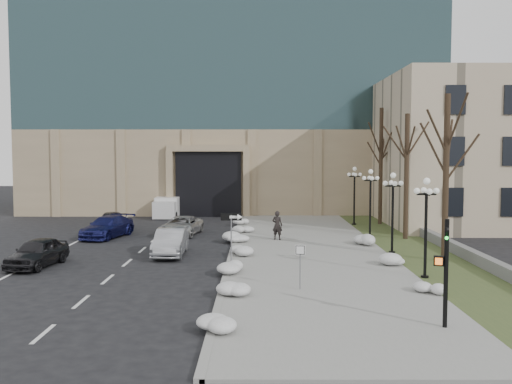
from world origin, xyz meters
TOP-DOWN VIEW (x-y plane):
  - ground at (0.00, 0.00)m, footprint 160.00×160.00m
  - sidewalk at (3.50, 14.00)m, footprint 9.00×40.00m
  - curb at (-1.00, 14.00)m, footprint 0.30×40.00m
  - grass_strip at (10.00, 14.00)m, footprint 4.00×40.00m
  - stone_wall at (12.00, 16.00)m, footprint 0.50×30.00m
  - office_tower at (-2.01, 43.58)m, footprint 40.00×24.70m
  - classical_building at (22.00, 27.98)m, footprint 22.00×18.12m
  - car_a at (-10.90, 8.95)m, footprint 2.32×4.58m
  - car_b at (-4.50, 12.17)m, footprint 1.68×4.65m
  - car_c at (-9.94, 19.06)m, footprint 3.32×5.47m
  - car_d at (-4.92, 20.16)m, footprint 2.93×5.17m
  - car_e at (-10.59, 22.51)m, footprint 2.24×4.47m
  - pedestrian at (1.82, 17.35)m, footprint 0.83×0.71m
  - box_truck at (-7.67, 32.06)m, footprint 2.15×5.89m
  - one_way_sign at (-0.62, 7.66)m, footprint 1.09×0.30m
  - keep_sign at (2.31, 3.64)m, footprint 0.43×0.12m
  - traffic_signal at (6.70, -1.59)m, footprint 0.64×0.84m
  - snow_clump_a at (-0.61, -2.16)m, footprint 1.10×1.60m
  - snow_clump_b at (-0.39, 2.62)m, footprint 1.10×1.60m
  - snow_clump_c at (-0.63, 6.87)m, footprint 1.10×1.60m
  - snow_clump_d at (-0.51, 11.88)m, footprint 1.10×1.60m
  - snow_clump_e at (-0.86, 16.36)m, footprint 1.10×1.60m
  - snow_clump_f at (-0.53, 20.63)m, footprint 1.10×1.60m
  - snow_clump_g at (-0.87, 25.27)m, footprint 1.10×1.60m
  - snow_clump_h at (7.63, 3.21)m, footprint 1.10×1.60m
  - snow_clump_i at (7.70, 8.57)m, footprint 1.10×1.60m
  - snow_clump_j at (7.49, 15.39)m, footprint 1.10×1.60m
  - lamppost_a at (8.30, 6.00)m, footprint 1.18×1.18m
  - lamppost_b at (8.30, 12.50)m, footprint 1.18×1.18m
  - lamppost_c at (8.30, 19.00)m, footprint 1.18×1.18m
  - lamppost_d at (8.30, 25.50)m, footprint 1.18×1.18m
  - tree_near at (10.50, 10.00)m, footprint 3.20×3.20m
  - tree_mid at (10.50, 18.00)m, footprint 3.20×3.20m
  - tree_far at (10.50, 26.00)m, footprint 3.20×3.20m

SIDE VIEW (x-z plane):
  - ground at x=0.00m, z-range 0.00..0.00m
  - grass_strip at x=10.00m, z-range 0.00..0.10m
  - sidewalk at x=3.50m, z-range 0.00..0.12m
  - curb at x=-1.00m, z-range 0.00..0.14m
  - snow_clump_a at x=-0.61m, z-range 0.12..0.48m
  - snow_clump_b at x=-0.39m, z-range 0.12..0.48m
  - snow_clump_c at x=-0.63m, z-range 0.12..0.48m
  - snow_clump_d at x=-0.51m, z-range 0.12..0.48m
  - snow_clump_e at x=-0.86m, z-range 0.12..0.48m
  - snow_clump_f at x=-0.53m, z-range 0.12..0.48m
  - snow_clump_g at x=-0.87m, z-range 0.12..0.48m
  - snow_clump_h at x=7.63m, z-range 0.12..0.48m
  - snow_clump_i at x=7.70m, z-range 0.12..0.48m
  - snow_clump_j at x=7.49m, z-range 0.12..0.48m
  - stone_wall at x=12.00m, z-range 0.00..0.70m
  - car_d at x=-4.92m, z-range 0.00..1.36m
  - car_e at x=-10.59m, z-range 0.00..1.46m
  - car_c at x=-9.94m, z-range 0.00..1.48m
  - car_a at x=-10.90m, z-range 0.00..1.49m
  - car_b at x=-4.50m, z-range 0.00..1.53m
  - box_truck at x=-7.67m, z-range -0.03..1.83m
  - pedestrian at x=1.82m, z-range 0.12..2.05m
  - keep_sign at x=2.31m, z-range 0.47..2.49m
  - traffic_signal at x=6.70m, z-range -0.01..3.72m
  - one_way_sign at x=-0.62m, z-range 0.95..3.87m
  - lamppost_a at x=8.30m, z-range 0.69..5.45m
  - lamppost_b at x=8.30m, z-range 0.69..5.45m
  - lamppost_c at x=8.30m, z-range 0.69..5.45m
  - lamppost_d at x=8.30m, z-range 0.69..5.45m
  - tree_mid at x=10.50m, z-range 1.25..9.75m
  - tree_near at x=10.50m, z-range 1.33..10.33m
  - classical_building at x=22.00m, z-range 0.00..12.00m
  - tree_far at x=10.50m, z-range 1.40..10.90m
  - office_tower at x=-2.01m, z-range 0.49..36.49m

